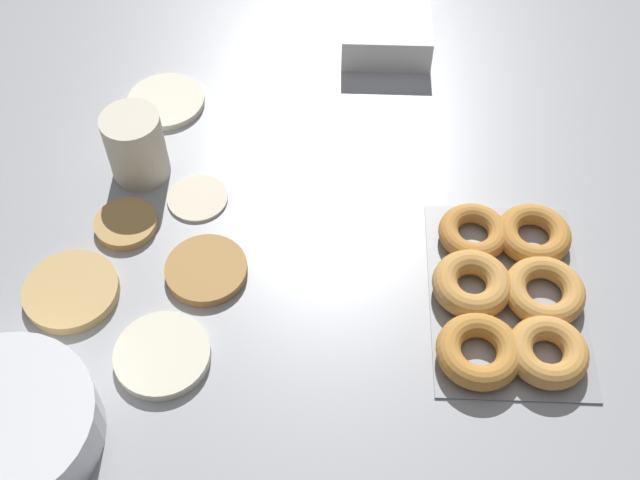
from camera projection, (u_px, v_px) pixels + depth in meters
The scene contains 11 objects.
ground_plane at pixel (239, 225), 1.08m from camera, with size 3.00×3.00×0.00m, color #9EA0A5.
pancake_0 at pixel (166, 101), 1.22m from camera, with size 0.12×0.12×0.01m, color silver.
pancake_1 at pixel (162, 355), 0.95m from camera, with size 0.12×0.12×0.01m, color silver.
pancake_2 at pixel (198, 197), 1.11m from camera, with size 0.08×0.08×0.01m, color beige.
pancake_3 at pixel (71, 291), 1.01m from camera, with size 0.12×0.12×0.02m, color tan.
pancake_4 at pixel (126, 224), 1.08m from camera, with size 0.08×0.08×0.01m, color tan.
pancake_5 at pixel (206, 270), 1.03m from camera, with size 0.11×0.11×0.01m, color #B27F42.
donut_tray at pixel (508, 293), 1.00m from camera, with size 0.29×0.19×0.04m.
batter_bowl at pixel (5, 428), 0.87m from camera, with size 0.21×0.21×0.06m.
container_stack at pixel (386, 28), 1.29m from camera, with size 0.15×0.14×0.06m.
paper_cup at pixel (136, 146), 1.10m from camera, with size 0.08×0.08×0.10m.
Camera 1 is at (-0.66, -0.14, 0.85)m, focal length 45.00 mm.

